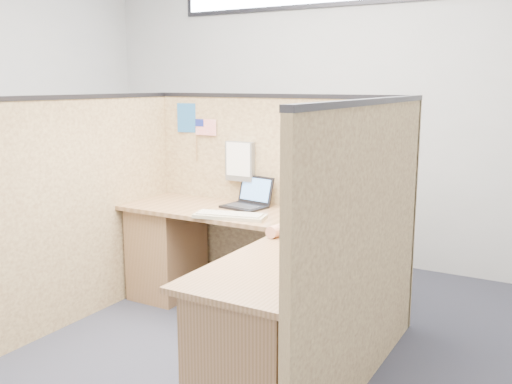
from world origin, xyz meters
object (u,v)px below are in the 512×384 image
Objects in this scene: laptop at (248,199)px; mouse at (295,223)px; l_desk at (246,281)px; keyboard at (230,216)px.

mouse is (0.55, -0.36, -0.03)m from laptop.
mouse is at bearing 38.36° from l_desk.
mouse reaches higher than keyboard.
laptop reaches higher than keyboard.
keyboard is (-0.24, 0.19, 0.35)m from l_desk.
keyboard is at bearing 180.00° from mouse.
laptop is 0.66m from mouse.
l_desk is 3.89× the size of keyboard.
laptop is 0.65× the size of keyboard.
laptop is 3.05× the size of mouse.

